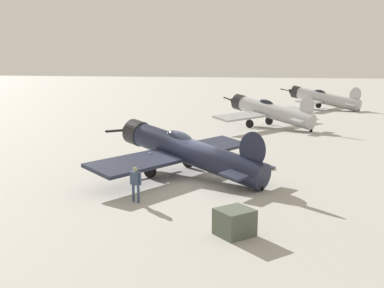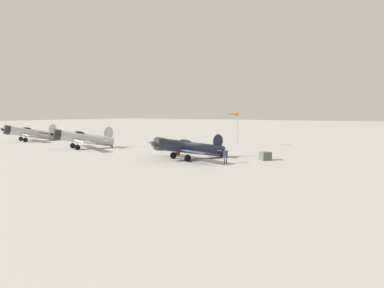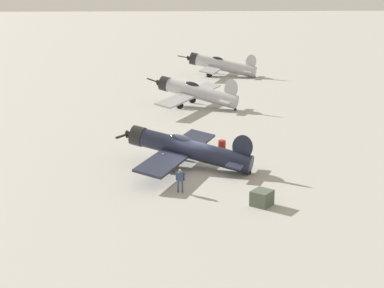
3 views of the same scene
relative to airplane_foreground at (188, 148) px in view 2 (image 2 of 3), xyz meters
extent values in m
plane|color=#A8A59E|center=(0.48, -0.20, -1.39)|extent=(400.00, 400.00, 0.00)
cylinder|color=#1E2338|center=(0.48, -0.20, -0.04)|extent=(8.93, 4.79, 2.68)
cylinder|color=#232326|center=(-3.49, 1.47, 0.60)|extent=(1.59, 1.79, 1.59)
cone|color=#232326|center=(-4.09, 1.72, 0.70)|extent=(0.82, 0.81, 0.69)
cube|color=black|center=(-4.23, 1.78, 0.70)|extent=(1.78, 2.62, 0.20)
ellipsoid|color=black|center=(-0.35, 0.15, 0.68)|extent=(1.94, 1.39, 0.92)
cube|color=#282D42|center=(-0.52, 0.22, -0.25)|extent=(6.28, 11.13, 0.49)
ellipsoid|color=#1E2338|center=(3.96, -1.67, 0.56)|extent=(1.65, 0.79, 1.97)
cube|color=#282D42|center=(3.78, -1.59, -0.49)|extent=(2.34, 3.56, 0.26)
cylinder|color=#999BA0|center=(-1.63, -1.03, -0.51)|extent=(0.14, 0.14, 0.96)
cylinder|color=black|center=(-1.63, -1.03, -0.99)|extent=(0.81, 0.49, 0.80)
cylinder|color=#999BA0|center=(-0.40, 1.89, -0.51)|extent=(0.14, 0.14, 0.96)
cylinder|color=black|center=(-0.40, 1.89, -0.99)|extent=(0.81, 0.49, 0.80)
cylinder|color=black|center=(4.46, -1.88, -1.25)|extent=(0.30, 0.20, 0.28)
cylinder|color=#B7BABF|center=(2.17, 20.40, 0.18)|extent=(8.40, 5.20, 2.80)
cylinder|color=#232326|center=(-1.47, 22.23, 0.84)|extent=(1.73, 1.92, 1.70)
cone|color=#232326|center=(-2.05, 22.53, 0.94)|extent=(0.87, 0.88, 0.73)
cube|color=black|center=(-2.18, 22.59, 0.94)|extent=(2.64, 2.22, 0.62)
ellipsoid|color=black|center=(1.41, 20.79, 0.94)|extent=(1.94, 1.48, 0.94)
cube|color=#ADAFB5|center=(1.25, 20.86, -0.06)|extent=(7.57, 12.70, 0.46)
ellipsoid|color=#B7BABF|center=(5.38, 18.79, 0.88)|extent=(1.66, 0.92, 2.21)
cube|color=#ADAFB5|center=(5.20, 18.88, -0.29)|extent=(2.51, 3.53, 0.27)
cylinder|color=#999BA0|center=(0.06, 19.64, -0.41)|extent=(0.14, 0.14, 1.16)
cylinder|color=black|center=(0.06, 19.64, -0.99)|extent=(0.80, 0.54, 0.80)
cylinder|color=#999BA0|center=(1.53, 22.55, -0.41)|extent=(0.14, 0.14, 1.16)
cylinder|color=black|center=(1.53, 22.55, -0.99)|extent=(0.80, 0.54, 0.80)
cylinder|color=black|center=(5.83, 18.56, -1.25)|extent=(0.30, 0.22, 0.28)
cylinder|color=#B7BABF|center=(6.76, 40.70, 0.09)|extent=(9.29, 4.50, 3.11)
cylinder|color=#232326|center=(2.63, 42.12, 0.85)|extent=(1.66, 1.99, 1.83)
cone|color=#232326|center=(2.01, 42.33, 0.96)|extent=(0.86, 0.88, 0.79)
cube|color=black|center=(1.87, 42.38, 0.96)|extent=(3.12, 0.61, 0.63)
ellipsoid|color=black|center=(5.90, 41.00, 0.92)|extent=(1.94, 1.30, 0.96)
cube|color=#ADAFB5|center=(5.73, 41.06, -0.15)|extent=(5.46, 11.04, 0.52)
ellipsoid|color=#B7BABF|center=(10.40, 39.46, 0.75)|extent=(1.76, 0.70, 2.25)
cube|color=#ADAFB5|center=(10.21, 39.52, -0.46)|extent=(2.14, 3.57, 0.29)
cylinder|color=#999BA0|center=(4.66, 39.64, -0.44)|extent=(0.14, 0.14, 1.09)
cylinder|color=black|center=(4.66, 39.64, -0.99)|extent=(0.82, 0.45, 0.80)
cylinder|color=#999BA0|center=(5.75, 42.83, -0.44)|extent=(0.14, 0.14, 1.09)
cylinder|color=black|center=(5.75, 42.83, -0.99)|extent=(0.82, 0.45, 0.80)
cylinder|color=black|center=(10.92, 39.28, -1.25)|extent=(0.30, 0.19, 0.28)
cylinder|color=#384766|center=(-0.37, -5.32, -0.99)|extent=(0.12, 0.12, 0.80)
cylinder|color=#384766|center=(-0.64, -5.24, -0.99)|extent=(0.12, 0.12, 0.80)
cube|color=#384766|center=(-0.51, -5.28, -0.31)|extent=(0.48, 0.33, 0.57)
sphere|color=#8E9965|center=(-0.51, -5.28, 0.10)|extent=(0.21, 0.21, 0.21)
cylinder|color=#384766|center=(-0.25, -5.35, -0.29)|extent=(0.09, 0.09, 0.53)
cylinder|color=#384766|center=(-0.76, -5.21, -0.29)|extent=(0.09, 0.09, 0.53)
cube|color=#4C5647|center=(4.42, -7.72, -0.92)|extent=(1.60, 1.61, 0.95)
cylinder|color=maroon|center=(3.05, 3.77, -0.93)|extent=(0.60, 0.60, 0.92)
torus|color=maroon|center=(3.05, 3.77, -0.75)|extent=(0.63, 0.63, 0.04)
torus|color=maroon|center=(3.05, 3.77, -1.11)|extent=(0.63, 0.63, 0.04)
cylinder|color=gray|center=(19.08, 3.63, 1.28)|extent=(0.10, 0.10, 5.35)
cone|color=orange|center=(18.09, 4.07, 3.81)|extent=(2.22, 1.40, 0.56)
camera|label=1|loc=(7.45, -22.41, 4.53)|focal=41.51mm
camera|label=2|loc=(-37.43, -26.13, 4.23)|focal=36.84mm
camera|label=3|loc=(-1.33, -40.93, 12.10)|focal=54.82mm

